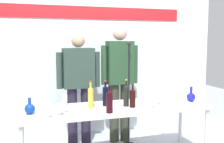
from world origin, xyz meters
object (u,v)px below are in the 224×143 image
Objects in this scene: wine_bottle_3 at (91,97)px; wine_glass_left_1 at (65,98)px; decanter_blue_right at (191,97)px; wine_glass_right_4 at (161,97)px; display_table at (116,111)px; decanter_blue_left at (30,109)px; wine_bottle_0 at (105,95)px; wine_glass_left_0 at (64,105)px; wine_glass_right_1 at (154,100)px; wine_glass_right_3 at (174,100)px; wine_bottle_1 at (126,95)px; wine_glass_left_2 at (59,107)px; microphone_stand at (129,112)px; wine_glass_right_5 at (169,89)px; wine_bottle_4 at (133,97)px; wine_glass_left_3 at (47,108)px; wine_bottle_2 at (109,101)px; wine_glass_right_2 at (156,94)px; wine_glass_right_0 at (171,95)px; presenter_left at (79,82)px.

wine_glass_left_1 is (-0.28, 0.18, -0.03)m from wine_bottle_3.
decanter_blue_right is 1.34× the size of wine_glass_right_4.
decanter_blue_left is at bearing -178.06° from display_table.
wine_bottle_0 reaches higher than wine_glass_left_0.
wine_glass_right_1 reaches higher than wine_glass_right_3.
display_table is 12.76× the size of decanter_blue_left.
wine_bottle_1 is at bearing 141.49° from wine_glass_right_1.
wine_bottle_1 reaches higher than wine_glass_left_2.
wine_glass_right_5 is at bearing -25.48° from microphone_stand.
wine_glass_right_3 is at bearing -71.57° from microphone_stand.
display_table is 0.27m from wine_bottle_4.
wine_glass_right_3 is (1.49, -0.00, -0.01)m from wine_glass_left_3.
decanter_blue_right is 0.36m from wine_glass_right_5.
wine_glass_right_1 is (0.71, -0.26, -0.04)m from wine_bottle_3.
wine_bottle_2 reaches higher than wine_bottle_4.
wine_glass_right_5 is (0.24, 0.56, 0.02)m from wine_glass_right_3.
wine_glass_right_5 reaches higher than wine_glass_left_2.
wine_bottle_1 is at bearing 178.59° from decanter_blue_right.
decanter_blue_right reaches higher than wine_glass_right_1.
microphone_stand is at bearing 154.52° from wine_glass_right_5.
wine_bottle_2 reaches higher than decanter_blue_right.
wine_glass_right_1 is at bearing -133.65° from wine_glass_right_5.
wine_glass_right_2 is (0.39, 0.14, -0.01)m from wine_bottle_4.
decanter_blue_right is 1.77m from wine_glass_left_2.
wine_glass_right_0 is 1.00× the size of wine_glass_right_1.
wine_bottle_2 is at bearing -81.21° from presenter_left.
wine_bottle_4 is 0.83m from wine_glass_left_0.
decanter_blue_right is 1.66m from wine_glass_left_1.
wine_glass_left_0 is 0.87× the size of wine_glass_right_2.
wine_glass_right_2 is 1.10× the size of wine_glass_right_3.
wine_glass_right_5 reaches higher than wine_glass_right_2.
wine_glass_right_2 is (0.44, 0.06, -0.03)m from wine_bottle_1.
wine_glass_right_5 is (1.48, 0.08, 0.01)m from wine_glass_left_1.
wine_bottle_1 reaches higher than wine_glass_right_1.
microphone_stand reaches higher than decanter_blue_left.
wine_glass_left_3 is (0.17, -0.24, 0.05)m from decanter_blue_left.
decanter_blue_left is 1.32× the size of wine_glass_right_3.
wine_glass_left_0 is 0.96× the size of wine_glass_right_3.
wine_glass_right_5 is (-0.16, 0.32, 0.06)m from decanter_blue_right.
wine_glass_right_4 is at bearing -12.98° from wine_bottle_1.
wine_bottle_4 is (0.05, -0.08, -0.02)m from wine_bottle_1.
decanter_blue_right reaches higher than wine_glass_left_2.
wine_glass_right_5 reaches higher than wine_glass_left_3.
wine_bottle_2 reaches higher than wine_glass_left_0.
wine_glass_right_0 is at bearing 9.24° from wine_glass_left_3.
wine_bottle_0 is at bearing 7.47° from decanter_blue_left.
microphone_stand is at bearing 111.84° from wine_glass_right_2.
decanter_blue_left is at bearing -176.98° from wine_glass_right_2.
wine_glass_left_0 is at bearing 56.07° from wine_glass_left_2.
decanter_blue_right is at bearing -40.09° from microphone_stand.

